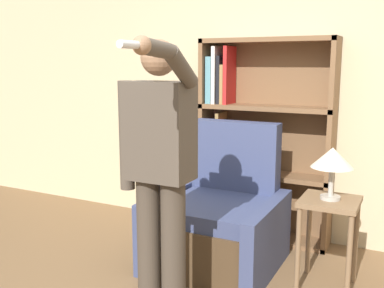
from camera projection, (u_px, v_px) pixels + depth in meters
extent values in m
cube|color=beige|center=(293.00, 85.00, 3.98)|extent=(8.00, 0.06, 2.80)
cube|color=brown|center=(206.00, 137.00, 4.25)|extent=(0.04, 0.28, 1.80)
cube|color=brown|center=(331.00, 147.00, 3.74)|extent=(0.04, 0.28, 1.80)
cube|color=brown|center=(269.00, 139.00, 4.11)|extent=(1.19, 0.01, 1.80)
cube|color=brown|center=(262.00, 235.00, 4.15)|extent=(1.19, 0.28, 0.04)
cube|color=brown|center=(264.00, 174.00, 4.05)|extent=(1.19, 0.28, 0.04)
cube|color=brown|center=(266.00, 108.00, 3.94)|extent=(1.19, 0.28, 0.04)
cube|color=brown|center=(268.00, 40.00, 3.84)|extent=(1.19, 0.28, 0.04)
cube|color=#BC4C56|center=(211.00, 203.00, 4.34)|extent=(0.04, 0.23, 0.42)
cube|color=#337070|center=(215.00, 205.00, 4.32)|extent=(0.03, 0.18, 0.41)
cube|color=#337070|center=(220.00, 200.00, 4.29)|extent=(0.06, 0.20, 0.51)
cube|color=black|center=(224.00, 209.00, 4.29)|extent=(0.03, 0.18, 0.35)
cube|color=#1E47B2|center=(229.00, 201.00, 4.25)|extent=(0.03, 0.19, 0.52)
cube|color=#5B99A8|center=(232.00, 207.00, 4.25)|extent=(0.03, 0.23, 0.42)
cube|color=purple|center=(211.00, 147.00, 4.25)|extent=(0.04, 0.22, 0.37)
cube|color=#337070|center=(216.00, 144.00, 4.22)|extent=(0.06, 0.16, 0.43)
cube|color=#9E7A47|center=(221.00, 140.00, 4.19)|extent=(0.03, 0.21, 0.52)
cube|color=red|center=(225.00, 145.00, 4.18)|extent=(0.04, 0.21, 0.44)
cube|color=black|center=(230.00, 149.00, 4.16)|extent=(0.05, 0.21, 0.36)
cube|color=#5B99A8|center=(212.00, 80.00, 4.13)|extent=(0.05, 0.20, 0.42)
cube|color=white|center=(217.00, 75.00, 4.10)|extent=(0.03, 0.22, 0.51)
cube|color=black|center=(222.00, 80.00, 4.09)|extent=(0.03, 0.19, 0.43)
cube|color=#9E7A47|center=(225.00, 84.00, 4.08)|extent=(0.03, 0.20, 0.35)
cube|color=red|center=(230.00, 75.00, 4.05)|extent=(0.03, 0.24, 0.52)
cube|color=#4C3823|center=(216.00, 240.00, 3.55)|extent=(0.74, 0.86, 0.41)
cube|color=#3D4770|center=(214.00, 210.00, 3.47)|extent=(0.70, 0.74, 0.12)
cube|color=#3D4770|center=(235.00, 174.00, 3.81)|extent=(0.74, 0.16, 0.90)
cube|color=#3D4770|center=(170.00, 223.00, 3.72)|extent=(0.10, 0.94, 0.56)
cube|color=#3D4770|center=(268.00, 241.00, 3.35)|extent=(0.10, 0.94, 0.56)
cylinder|color=#473D33|center=(149.00, 248.00, 2.80)|extent=(0.15, 0.15, 0.91)
cylinder|color=#473D33|center=(173.00, 253.00, 2.73)|extent=(0.15, 0.15, 0.91)
cube|color=#51473D|center=(160.00, 131.00, 2.63)|extent=(0.38, 0.24, 0.58)
sphere|color=#997051|center=(159.00, 58.00, 2.56)|extent=(0.21, 0.21, 0.21)
cylinder|color=#51473D|center=(126.00, 136.00, 2.75)|extent=(0.09, 0.09, 0.67)
cylinder|color=#51473D|center=(181.00, 68.00, 2.38)|extent=(0.09, 0.28, 0.23)
cylinder|color=#51473D|center=(157.00, 49.00, 2.14)|extent=(0.08, 0.27, 0.10)
sphere|color=#997051|center=(142.00, 45.00, 2.03)|extent=(0.09, 0.09, 0.09)
cylinder|color=white|center=(130.00, 45.00, 1.95)|extent=(0.04, 0.15, 0.04)
cube|color=#846647|center=(330.00, 202.00, 3.12)|extent=(0.39, 0.39, 0.04)
cylinder|color=#846647|center=(298.00, 250.00, 3.11)|extent=(0.04, 0.04, 0.62)
cylinder|color=#846647|center=(349.00, 260.00, 2.96)|extent=(0.04, 0.04, 0.62)
cylinder|color=#846647|center=(309.00, 234.00, 3.40)|extent=(0.04, 0.04, 0.62)
cylinder|color=#846647|center=(356.00, 242.00, 3.25)|extent=(0.04, 0.04, 0.62)
cylinder|color=#B7B2A8|center=(330.00, 197.00, 3.12)|extent=(0.14, 0.14, 0.02)
cylinder|color=#B7B2A8|center=(331.00, 182.00, 3.10)|extent=(0.03, 0.03, 0.20)
cone|color=beige|center=(332.00, 158.00, 3.07)|extent=(0.29, 0.29, 0.14)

